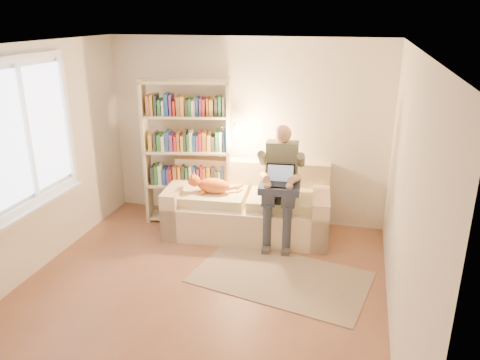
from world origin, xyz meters
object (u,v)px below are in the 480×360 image
(sofa, at_px, (248,208))
(cat, at_px, (208,185))
(person, at_px, (281,178))
(bookshelf, at_px, (187,145))
(laptop, at_px, (281,179))

(sofa, bearing_deg, cat, -165.19)
(person, relative_size, cat, 2.28)
(sofa, relative_size, cat, 3.37)
(bookshelf, bearing_deg, cat, -52.02)
(person, distance_m, laptop, 0.14)
(sofa, height_order, laptop, laptop)
(person, height_order, cat, person)
(sofa, xyz_separation_m, cat, (-0.51, -0.19, 0.36))
(sofa, relative_size, person, 1.48)
(person, height_order, bookshelf, bookshelf)
(sofa, relative_size, bookshelf, 1.11)
(cat, distance_m, bookshelf, 0.68)
(sofa, relative_size, laptop, 5.92)
(sofa, bearing_deg, laptop, -32.26)
(person, bearing_deg, bookshelf, 163.62)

